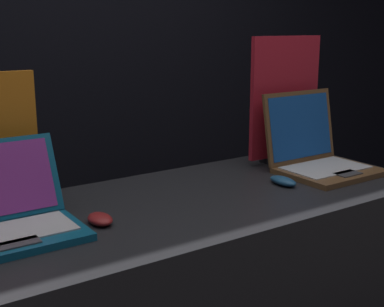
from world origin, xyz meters
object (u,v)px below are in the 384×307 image
Objects in this scene: mouse_back at (283,181)px; promo_stand_back at (285,102)px; laptop_back at (318,153)px; mouse_front at (100,219)px; laptop_front at (2,215)px.

promo_stand_back reaches higher than mouse_back.
laptop_back is at bearing -90.00° from promo_stand_back.
mouse_back is at bearing -133.36° from promo_stand_back.
laptop_back reaches higher than mouse_back.
laptop_front is at bearing 163.77° from mouse_front.
laptop_back is 3.01× the size of mouse_back.
laptop_front is 1.18m from laptop_back.
mouse_back is (-0.24, -0.07, -0.05)m from laptop_back.
laptop_back is at bearing 3.23° from mouse_front.
promo_stand_back is (0.93, 0.24, 0.23)m from mouse_front.
laptop_front is 0.76× the size of promo_stand_back.
mouse_front is 0.28× the size of laptop_back.
laptop_front is 0.94m from mouse_back.
promo_stand_back is (0.00, 0.19, 0.17)m from laptop_back.
laptop_back is (1.18, -0.02, 0.01)m from laptop_front.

